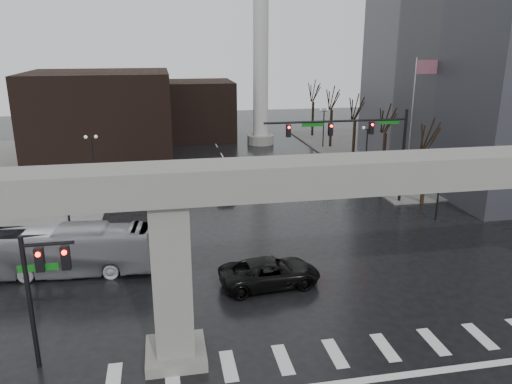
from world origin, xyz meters
TOP-DOWN VIEW (x-y plane):
  - ground at (0.00, 0.00)m, footprint 160.00×160.00m
  - sidewalk_ne at (26.00, 36.00)m, footprint 28.00×36.00m
  - elevated_guideway at (1.26, 0.00)m, footprint 48.00×2.60m
  - building_far_left at (-14.00, 42.00)m, footprint 16.00×14.00m
  - building_far_mid at (-2.00, 52.00)m, footprint 10.00×10.00m
  - smokestack at (6.00, 46.00)m, footprint 3.60×3.60m
  - signal_mast_arm at (8.99, 18.80)m, footprint 12.12×0.43m
  - signal_left_pole at (-12.25, 0.50)m, footprint 2.30×0.30m
  - flagpole_assembly at (15.29, 22.00)m, footprint 2.06×0.12m
  - lamp_right_0 at (13.50, 14.00)m, footprint 1.22×0.32m
  - lamp_right_1 at (13.50, 28.00)m, footprint 1.22×0.32m
  - lamp_right_2 at (13.50, 42.00)m, footprint 1.22×0.32m
  - lamp_left_0 at (-13.50, 14.00)m, footprint 1.22×0.32m
  - lamp_left_1 at (-13.50, 28.00)m, footprint 1.22×0.32m
  - lamp_left_2 at (-13.50, 42.00)m, footprint 1.22×0.32m
  - tree_right_0 at (14.53, 18.02)m, footprint 1.09×1.58m
  - tree_right_1 at (14.53, 26.02)m, footprint 1.09×1.61m
  - tree_right_2 at (14.53, 34.02)m, footprint 1.10×1.63m
  - tree_right_3 at (14.53, 42.02)m, footprint 1.11×1.66m
  - tree_right_4 at (14.53, 50.02)m, footprint 1.12×1.69m
  - pickup_truck at (-1.48, 5.88)m, footprint 5.98×3.19m
  - city_bus at (-13.11, 9.73)m, footprint 10.68×3.41m
  - far_car at (-1.87, 23.51)m, footprint 1.77×4.17m

SIDE VIEW (x-z plane):
  - ground at x=0.00m, z-range 0.00..0.00m
  - sidewalk_ne at x=26.00m, z-range 0.00..0.15m
  - far_car at x=-1.87m, z-range 0.00..1.41m
  - pickup_truck at x=-1.48m, z-range 0.00..1.60m
  - city_bus at x=-13.11m, z-range 0.00..2.92m
  - tree_right_0 at x=14.53m, z-range -0.97..6.54m
  - tree_right_1 at x=14.53m, z-range -0.99..6.69m
  - tree_right_2 at x=14.53m, z-range -1.01..6.84m
  - tree_right_3 at x=14.53m, z-range -1.03..6.99m
  - tree_right_4 at x=14.53m, z-range -1.05..7.14m
  - lamp_right_0 at x=13.50m, z-range 0.92..6.03m
  - lamp_right_1 at x=13.50m, z-range 0.92..6.03m
  - lamp_right_2 at x=13.50m, z-range 0.92..6.03m
  - lamp_left_0 at x=-13.50m, z-range 0.92..6.03m
  - lamp_left_1 at x=-13.50m, z-range 0.92..6.03m
  - lamp_left_2 at x=-13.50m, z-range 0.92..6.03m
  - building_far_mid at x=-2.00m, z-range 0.00..8.00m
  - signal_left_pole at x=-12.25m, z-range 1.07..7.07m
  - building_far_left at x=-14.00m, z-range 0.00..10.00m
  - signal_mast_arm at x=8.99m, z-range 1.83..9.83m
  - elevated_guideway at x=1.26m, z-range 2.53..11.23m
  - flagpole_assembly at x=15.29m, z-range 1.53..13.53m
  - smokestack at x=6.00m, z-range -1.65..28.35m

